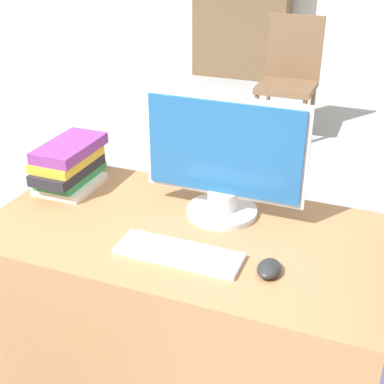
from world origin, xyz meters
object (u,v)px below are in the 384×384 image
monitor (224,161)px  keyboard (179,253)px  far_chair (290,72)px  book_stack (69,165)px  mouse (269,268)px

monitor → keyboard: bearing=-97.4°
keyboard → far_chair: 3.10m
monitor → far_chair: size_ratio=0.57×
book_stack → far_chair: bearing=85.5°
book_stack → far_chair: (0.22, 2.80, -0.32)m
monitor → far_chair: (-0.36, 2.79, -0.42)m
monitor → book_stack: 0.59m
keyboard → book_stack: (-0.54, 0.27, 0.08)m
monitor → far_chair: 2.84m
keyboard → monitor: bearing=82.6°
keyboard → book_stack: book_stack is taller
monitor → mouse: 0.39m
monitor → mouse: size_ratio=5.61×
mouse → book_stack: bearing=162.0°
mouse → far_chair: (-0.58, 3.06, -0.25)m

